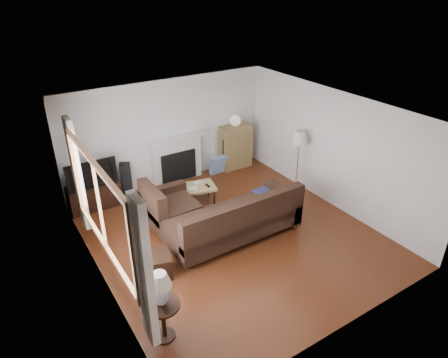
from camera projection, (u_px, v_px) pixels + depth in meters
room at (233, 178)px, 7.21m from camera, size 5.10×5.60×2.54m
window at (100, 207)px, 5.76m from camera, size 0.12×2.74×1.54m
curtain_near at (145, 274)px, 4.71m from camera, size 0.10×0.35×2.10m
curtain_far at (77, 175)px, 6.99m from camera, size 0.10×0.35×2.10m
fireplace at (177, 159)px, 9.57m from camera, size 1.40×0.26×1.15m
tv_stand at (94, 196)px, 8.60m from camera, size 1.06×0.48×0.53m
television at (90, 173)px, 8.34m from camera, size 1.05×0.14×0.60m
speaker_left at (126, 180)px, 8.95m from camera, size 0.30×0.33×0.80m
speaker_right at (226, 153)px, 10.20m from camera, size 0.30×0.34×0.87m
bookshelf at (235, 147)px, 10.25m from camera, size 0.82×0.39×1.13m
globe_lamp at (236, 121)px, 9.93m from camera, size 0.28×0.28×0.28m
sectional_sofa at (233, 217)px, 7.53m from camera, size 2.82×2.06×0.91m
coffee_table at (191, 195)px, 8.75m from camera, size 1.16×0.80×0.41m
footstool at (156, 265)px, 6.69m from camera, size 0.58×0.58×0.40m
floor_lamp at (298, 162)px, 9.01m from camera, size 0.51×0.51×1.49m
side_table at (163, 321)px, 5.48m from camera, size 0.49×0.49×0.61m
table_lamp at (160, 289)px, 5.22m from camera, size 0.32×0.32×0.52m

